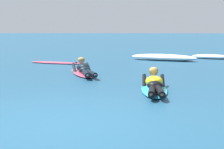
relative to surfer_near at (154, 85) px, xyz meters
name	(u,v)px	position (x,y,z in m)	size (l,w,h in m)	color
ground_plane	(103,61)	(-1.65, 7.34, -0.13)	(120.00, 120.00, 0.00)	navy
surfer_near	(154,85)	(0.00, 0.00, 0.00)	(0.66, 2.68, 0.55)	#2DB2D1
surfer_far	(84,70)	(-1.92, 2.77, 0.00)	(1.15, 2.59, 0.55)	#E54C66
drifting_surfboard	(56,63)	(-3.41, 6.11, -0.10)	(2.21, 1.17, 0.16)	#E54C66
whitewater_mid_left	(212,57)	(3.17, 8.42, -0.04)	(1.81, 1.15, 0.20)	white
whitewater_back	(164,58)	(0.94, 7.52, 0.00)	(2.92, 1.79, 0.28)	white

